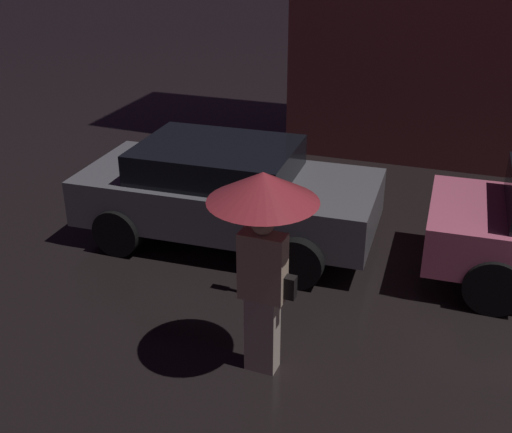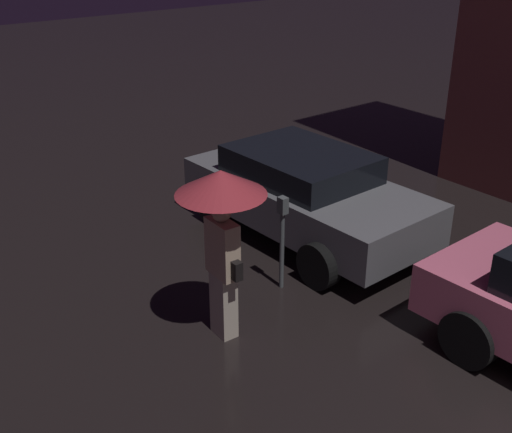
# 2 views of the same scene
# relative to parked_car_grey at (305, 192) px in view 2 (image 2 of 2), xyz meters

# --- Properties ---
(parked_car_grey) EXTENTS (3.98, 1.99, 1.34)m
(parked_car_grey) POSITION_rel_parked_car_grey_xyz_m (0.00, 0.00, 0.00)
(parked_car_grey) COLOR slate
(parked_car_grey) RESTS_ON ground
(pedestrian_with_umbrella) EXTENTS (1.00, 1.00, 2.07)m
(pedestrian_with_umbrella) POSITION_rel_parked_car_grey_xyz_m (1.35, -2.48, 0.89)
(pedestrian_with_umbrella) COLOR beige
(pedestrian_with_umbrella) RESTS_ON ground
(parking_meter) EXTENTS (0.12, 0.10, 1.30)m
(parking_meter) POSITION_rel_parked_car_grey_xyz_m (0.96, -1.27, 0.08)
(parking_meter) COLOR #4C5154
(parking_meter) RESTS_ON ground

